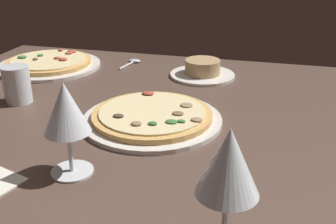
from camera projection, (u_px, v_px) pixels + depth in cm
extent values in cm
cube|color=brown|center=(184.00, 136.00, 88.92)|extent=(150.00, 110.00, 4.00)
cylinder|color=silver|center=(152.00, 120.00, 90.69)|extent=(31.00, 31.00, 1.00)
cylinder|color=tan|center=(152.00, 115.00, 90.25)|extent=(26.66, 26.66, 1.20)
cylinder|color=beige|center=(152.00, 112.00, 89.93)|extent=(23.50, 23.50, 0.40)
ellipsoid|color=#387033|center=(180.00, 121.00, 84.49)|extent=(1.80, 1.27, 0.49)
ellipsoid|color=#937556|center=(187.00, 105.00, 92.52)|extent=(2.92, 2.74, 0.41)
ellipsoid|color=#937556|center=(136.00, 123.00, 83.26)|extent=(2.31, 2.02, 0.57)
ellipsoid|color=#387033|center=(172.00, 121.00, 84.25)|extent=(2.60, 2.07, 0.42)
ellipsoid|color=#4C3828|center=(118.00, 116.00, 86.85)|extent=(2.38, 1.76, 0.52)
ellipsoid|color=#937556|center=(197.00, 119.00, 85.14)|extent=(2.51, 2.19, 0.47)
ellipsoid|color=#387033|center=(153.00, 123.00, 83.30)|extent=(1.97, 1.46, 0.59)
ellipsoid|color=#AD4733|center=(148.00, 93.00, 99.11)|extent=(3.03, 2.23, 0.70)
ellipsoid|color=brown|center=(178.00, 113.00, 88.13)|extent=(2.58, 2.10, 0.45)
cylinder|color=silver|center=(49.00, 65.00, 128.62)|extent=(32.05, 32.05, 1.00)
cylinder|color=tan|center=(49.00, 62.00, 128.18)|extent=(26.42, 26.42, 1.20)
cylinder|color=beige|center=(48.00, 60.00, 127.87)|extent=(23.08, 23.08, 0.40)
ellipsoid|color=#AD4733|center=(63.00, 59.00, 126.29)|extent=(2.65, 2.44, 0.76)
ellipsoid|color=#AD4733|center=(72.00, 51.00, 135.36)|extent=(3.16, 2.54, 0.64)
ellipsoid|color=#387033|center=(22.00, 57.00, 128.80)|extent=(2.93, 2.59, 0.68)
ellipsoid|color=brown|center=(35.00, 59.00, 126.67)|extent=(1.74, 1.52, 0.71)
ellipsoid|color=#AD4733|center=(69.00, 53.00, 133.38)|extent=(2.54, 2.25, 0.59)
ellipsoid|color=#387033|center=(40.00, 55.00, 130.82)|extent=(1.98, 1.89, 0.62)
ellipsoid|color=#AD4733|center=(73.00, 52.00, 134.73)|extent=(1.91, 1.36, 0.51)
ellipsoid|color=#AD4733|center=(61.00, 50.00, 136.36)|extent=(1.76, 1.43, 0.79)
ellipsoid|color=#AD4733|center=(57.00, 58.00, 127.91)|extent=(2.29, 1.90, 0.62)
cylinder|color=silver|center=(202.00, 75.00, 120.07)|extent=(18.94, 18.94, 0.80)
cylinder|color=tan|center=(203.00, 67.00, 119.08)|extent=(10.24, 10.24, 4.18)
cylinder|color=silver|center=(72.00, 171.00, 71.39)|extent=(7.40, 7.40, 0.40)
cylinder|color=silver|center=(70.00, 151.00, 69.83)|extent=(0.80, 0.80, 7.46)
cone|color=silver|center=(66.00, 108.00, 66.61)|extent=(7.87, 7.87, 8.79)
cone|color=#5B0F19|center=(67.00, 122.00, 67.64)|extent=(2.86, 2.86, 3.55)
cylinder|color=silver|center=(225.00, 219.00, 52.81)|extent=(0.80, 0.80, 7.98)
cone|color=silver|center=(229.00, 162.00, 49.44)|extent=(8.14, 8.14, 9.02)
cone|color=maroon|center=(228.00, 180.00, 50.46)|extent=(3.13, 3.13, 3.85)
cylinder|color=silver|center=(17.00, 84.00, 99.91)|extent=(6.58, 6.58, 9.18)
cylinder|color=silver|center=(18.00, 89.00, 100.32)|extent=(6.05, 6.05, 7.09)
ellipsoid|color=silver|center=(135.00, 61.00, 133.53)|extent=(4.43, 3.46, 1.00)
cylinder|color=silver|center=(127.00, 65.00, 129.55)|extent=(2.39, 9.68, 0.70)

